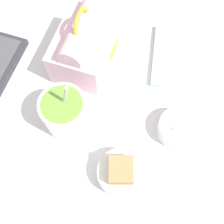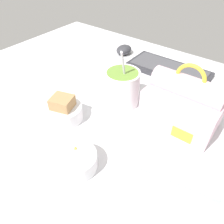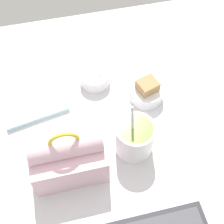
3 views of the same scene
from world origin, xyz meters
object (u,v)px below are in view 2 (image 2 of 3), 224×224
object	(u,v)px
keyboard	(169,69)
chopstick_case	(174,180)
bento_bowl_snacks	(76,160)
bento_bowl_sandwich	(64,111)
soup_cup	(122,87)
computer_mouse	(124,50)
lunch_bag	(183,105)

from	to	relation	value
keyboard	chopstick_case	xyz separation A→B (cm)	(23.16, -44.03, -0.22)
bento_bowl_snacks	bento_bowl_sandwich	bearing A→B (deg)	145.79
soup_cup	computer_mouse	distance (cm)	35.72
computer_mouse	chopstick_case	size ratio (longest dim) A/B	0.39
lunch_bag	chopstick_case	bearing A→B (deg)	-68.67
keyboard	bento_bowl_sandwich	world-z (taller)	bento_bowl_sandwich
soup_cup	chopstick_case	bearing A→B (deg)	-32.30
bento_bowl_sandwich	bento_bowl_snacks	distance (cm)	18.20
bento_bowl_sandwich	keyboard	bearing A→B (deg)	74.49
computer_mouse	soup_cup	bearing A→B (deg)	-56.04
bento_bowl_snacks	soup_cup	bearing A→B (deg)	102.71
bento_bowl_sandwich	chopstick_case	bearing A→B (deg)	0.28
bento_bowl_snacks	computer_mouse	xyz separation A→B (cm)	(-25.96, 56.60, -0.37)
computer_mouse	chopstick_case	world-z (taller)	computer_mouse
lunch_bag	bento_bowl_snacks	world-z (taller)	lunch_bag
soup_cup	bento_bowl_snacks	xyz separation A→B (cm)	(6.13, -27.16, -3.54)
soup_cup	computer_mouse	bearing A→B (deg)	123.96
lunch_bag	computer_mouse	world-z (taller)	lunch_bag
bento_bowl_sandwich	computer_mouse	bearing A→B (deg)	103.25
soup_cup	keyboard	bearing A→B (deg)	82.98
keyboard	bento_bowl_snacks	distance (cm)	54.51
lunch_bag	bento_bowl_sandwich	distance (cm)	34.14
soup_cup	lunch_bag	bearing A→B (deg)	5.95
soup_cup	bento_bowl_snacks	world-z (taller)	soup_cup
soup_cup	chopstick_case	distance (cm)	31.78
keyboard	bento_bowl_sandwich	distance (cm)	45.91
bento_bowl_snacks	computer_mouse	size ratio (longest dim) A/B	1.30
lunch_bag	chopstick_case	xyz separation A→B (cm)	(7.33, -18.76, -6.24)
soup_cup	bento_bowl_sandwich	world-z (taller)	soup_cup
computer_mouse	bento_bowl_snacks	bearing A→B (deg)	-65.36
lunch_bag	bento_bowl_sandwich	world-z (taller)	lunch_bag
lunch_bag	bento_bowl_sandwich	size ratio (longest dim) A/B	1.83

